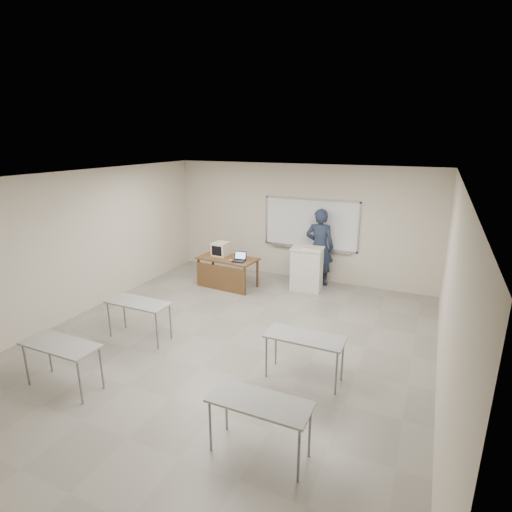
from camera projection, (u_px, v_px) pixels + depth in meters
The scene contains 10 objects.
floor at pixel (228, 343), 7.33m from camera, with size 7.00×8.00×0.01m, color gray.
whiteboard at pixel (311, 224), 10.25m from camera, with size 2.48×0.10×1.31m.
student_desks at pixel (185, 344), 5.96m from camera, with size 4.40×2.20×0.73m.
instructor_desk at pixel (226, 267), 9.90m from camera, with size 1.48×0.74×0.75m.
podium at pixel (307, 269), 9.78m from camera, with size 0.76×0.55×1.07m.
crt_monitor at pixel (221, 249), 10.10m from camera, with size 0.37×0.42×0.35m.
laptop at pixel (240, 259), 9.65m from camera, with size 0.30×0.28×0.22m.
mouse at pixel (231, 260), 9.68m from camera, with size 0.10×0.06×0.04m, color #AAABB1.
keyboard at pixel (312, 249), 9.46m from camera, with size 0.47×0.16×0.03m, color beige.
presenter at pixel (320, 247), 10.04m from camera, with size 0.72×0.47×1.96m, color black.
Camera 1 is at (3.18, -5.77, 3.62)m, focal length 28.00 mm.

